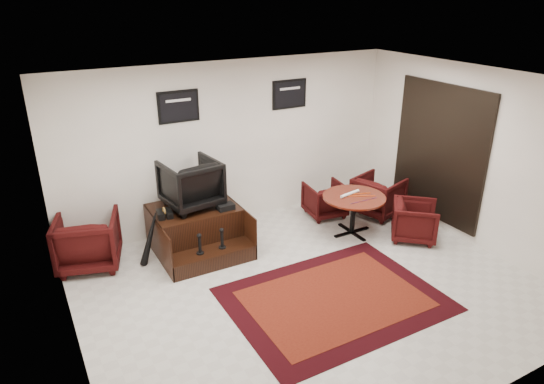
{
  "coord_description": "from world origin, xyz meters",
  "views": [
    {
      "loc": [
        -3.21,
        -4.72,
        3.83
      ],
      "look_at": [
        -0.11,
        0.9,
        1.14
      ],
      "focal_mm": 32.0,
      "sensor_mm": 36.0,
      "label": 1
    }
  ],
  "objects_px": {
    "shine_podium": "(197,230)",
    "shine_chair": "(191,181)",
    "table_chair_corner": "(415,219)",
    "table_chair_window": "(378,194)",
    "meeting_table": "(354,201)",
    "table_chair_back": "(325,198)",
    "armchair_side": "(88,239)"
  },
  "relations": [
    {
      "from": "shine_chair",
      "to": "meeting_table",
      "type": "distance_m",
      "value": 2.69
    },
    {
      "from": "shine_chair",
      "to": "table_chair_window",
      "type": "xyz_separation_m",
      "value": [
        3.36,
        -0.52,
        -0.7
      ]
    },
    {
      "from": "shine_chair",
      "to": "table_chair_corner",
      "type": "relative_size",
      "value": 1.17
    },
    {
      "from": "shine_podium",
      "to": "shine_chair",
      "type": "height_order",
      "value": "shine_chair"
    },
    {
      "from": "shine_podium",
      "to": "table_chair_back",
      "type": "distance_m",
      "value": 2.47
    },
    {
      "from": "meeting_table",
      "to": "table_chair_window",
      "type": "xyz_separation_m",
      "value": [
        0.88,
        0.4,
        -0.2
      ]
    },
    {
      "from": "shine_podium",
      "to": "shine_chair",
      "type": "bearing_deg",
      "value": 90.0
    },
    {
      "from": "shine_chair",
      "to": "table_chair_back",
      "type": "height_order",
      "value": "shine_chair"
    },
    {
      "from": "table_chair_back",
      "to": "shine_podium",
      "type": "bearing_deg",
      "value": 8.0
    },
    {
      "from": "shine_podium",
      "to": "table_chair_window",
      "type": "xyz_separation_m",
      "value": [
        3.36,
        -0.38,
        0.08
      ]
    },
    {
      "from": "table_chair_corner",
      "to": "table_chair_window",
      "type": "bearing_deg",
      "value": 35.46
    },
    {
      "from": "shine_chair",
      "to": "table_chair_corner",
      "type": "xyz_separation_m",
      "value": [
        3.24,
        -1.56,
        -0.74
      ]
    },
    {
      "from": "shine_chair",
      "to": "table_chair_window",
      "type": "distance_m",
      "value": 3.47
    },
    {
      "from": "meeting_table",
      "to": "table_chair_back",
      "type": "relative_size",
      "value": 1.53
    },
    {
      "from": "armchair_side",
      "to": "meeting_table",
      "type": "relative_size",
      "value": 0.86
    },
    {
      "from": "shine_chair",
      "to": "armchair_side",
      "type": "relative_size",
      "value": 0.93
    },
    {
      "from": "table_chair_corner",
      "to": "table_chair_back",
      "type": "bearing_deg",
      "value": 69.58
    },
    {
      "from": "shine_podium",
      "to": "table_chair_back",
      "type": "height_order",
      "value": "shine_podium"
    },
    {
      "from": "table_chair_back",
      "to": "table_chair_window",
      "type": "distance_m",
      "value": 0.98
    },
    {
      "from": "shine_podium",
      "to": "table_chair_back",
      "type": "xyz_separation_m",
      "value": [
        2.47,
        0.04,
        0.02
      ]
    },
    {
      "from": "shine_podium",
      "to": "table_chair_window",
      "type": "height_order",
      "value": "table_chair_window"
    },
    {
      "from": "meeting_table",
      "to": "table_chair_corner",
      "type": "bearing_deg",
      "value": -40.0
    },
    {
      "from": "shine_chair",
      "to": "table_chair_back",
      "type": "xyz_separation_m",
      "value": [
        2.47,
        -0.1,
        -0.76
      ]
    },
    {
      "from": "shine_podium",
      "to": "table_chair_window",
      "type": "relative_size",
      "value": 1.74
    },
    {
      "from": "table_chair_back",
      "to": "armchair_side",
      "type": "bearing_deg",
      "value": 3.66
    },
    {
      "from": "shine_podium",
      "to": "shine_chair",
      "type": "xyz_separation_m",
      "value": [
        0.0,
        0.14,
        0.78
      ]
    },
    {
      "from": "shine_chair",
      "to": "table_chair_back",
      "type": "relative_size",
      "value": 1.22
    },
    {
      "from": "table_chair_corner",
      "to": "meeting_table",
      "type": "bearing_deg",
      "value": 91.58
    },
    {
      "from": "table_chair_corner",
      "to": "shine_podium",
      "type": "bearing_deg",
      "value": 107.94
    },
    {
      "from": "shine_chair",
      "to": "table_chair_window",
      "type": "bearing_deg",
      "value": 164.12
    },
    {
      "from": "table_chair_back",
      "to": "table_chair_corner",
      "type": "relative_size",
      "value": 0.96
    },
    {
      "from": "shine_podium",
      "to": "meeting_table",
      "type": "xyz_separation_m",
      "value": [
        2.48,
        -0.77,
        0.28
      ]
    }
  ]
}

